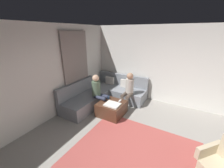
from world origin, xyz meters
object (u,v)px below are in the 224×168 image
sectional_couch (105,94)px  game_remote (120,101)px  coffee_mug (108,97)px  person_on_couch_side (99,91)px  person_on_couch_back (128,89)px  ottoman (111,109)px

sectional_couch → game_remote: (0.86, -0.46, 0.15)m
sectional_couch → coffee_mug: 0.70m
coffee_mug → game_remote: 0.40m
sectional_couch → person_on_couch_side: size_ratio=2.12×
game_remote → person_on_couch_back: person_on_couch_back is taller
ottoman → game_remote: (0.18, 0.22, 0.22)m
coffee_mug → sectional_couch: bearing=132.6°
coffee_mug → game_remote: coffee_mug is taller
sectional_couch → game_remote: 0.98m
person_on_couch_back → person_on_couch_side: (-0.77, -0.65, 0.00)m
ottoman → person_on_couch_back: person_on_couch_back is taller
ottoman → coffee_mug: size_ratio=8.00×
game_remote → person_on_couch_back: 0.56m
sectional_couch → game_remote: sectional_couch is taller
ottoman → game_remote: size_ratio=5.07×
sectional_couch → person_on_couch_side: 0.72m
game_remote → sectional_couch: bearing=151.9°
person_on_couch_side → ottoman: bearing=81.0°
sectional_couch → person_on_couch_side: bearing=-76.0°
person_on_couch_side → sectional_couch: bearing=-166.0°
ottoman → coffee_mug: bearing=140.7°
game_remote → person_on_couch_back: (0.06, 0.51, 0.23)m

